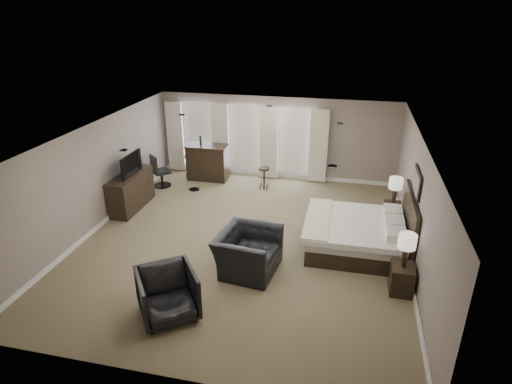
% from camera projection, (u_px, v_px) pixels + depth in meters
% --- Properties ---
extents(room, '(7.60, 8.60, 2.64)m').
position_uv_depth(room, '(244.00, 190.00, 9.72)').
color(room, brown).
rests_on(room, ground).
extents(window_bay, '(5.25, 0.20, 2.30)m').
position_uv_depth(window_bay, '(245.00, 140.00, 13.63)').
color(window_bay, silver).
rests_on(window_bay, room).
extents(bed, '(2.22, 2.12, 1.42)m').
position_uv_depth(bed, '(357.00, 221.00, 9.60)').
color(bed, silver).
rests_on(bed, ground).
extents(nightstand_near, '(0.43, 0.52, 0.57)m').
position_uv_depth(nightstand_near, '(401.00, 279.00, 8.29)').
color(nightstand_near, black).
rests_on(nightstand_near, ground).
extents(nightstand_far, '(0.42, 0.51, 0.56)m').
position_uv_depth(nightstand_far, '(392.00, 214.00, 10.89)').
color(nightstand_far, black).
rests_on(nightstand_far, ground).
extents(lamp_near, '(0.34, 0.34, 0.70)m').
position_uv_depth(lamp_near, '(406.00, 251.00, 8.04)').
color(lamp_near, beige).
rests_on(lamp_near, nightstand_near).
extents(lamp_far, '(0.34, 0.34, 0.70)m').
position_uv_depth(lamp_far, '(395.00, 191.00, 10.63)').
color(lamp_far, beige).
rests_on(lamp_far, nightstand_far).
extents(wall_art, '(0.04, 0.96, 0.56)m').
position_uv_depth(wall_art, '(416.00, 182.00, 8.95)').
color(wall_art, slate).
rests_on(wall_art, room).
extents(dresser, '(0.55, 1.69, 0.98)m').
position_uv_depth(dresser, '(131.00, 191.00, 11.68)').
color(dresser, black).
rests_on(dresser, ground).
extents(tv, '(0.59, 1.03, 0.14)m').
position_uv_depth(tv, '(129.00, 172.00, 11.46)').
color(tv, black).
rests_on(tv, dresser).
extents(armchair_near, '(1.03, 1.44, 1.17)m').
position_uv_depth(armchair_near, '(248.00, 245.00, 8.87)').
color(armchair_near, black).
rests_on(armchair_near, ground).
extents(armchair_far, '(1.33, 1.32, 1.01)m').
position_uv_depth(armchair_far, '(167.00, 292.00, 7.56)').
color(armchair_far, black).
rests_on(armchair_far, ground).
extents(bar_counter, '(1.31, 0.68, 1.14)m').
position_uv_depth(bar_counter, '(208.00, 162.00, 13.60)').
color(bar_counter, black).
rests_on(bar_counter, ground).
extents(bar_stool_left, '(0.39, 0.39, 0.79)m').
position_uv_depth(bar_stool_left, '(191.00, 167.00, 13.73)').
color(bar_stool_left, black).
rests_on(bar_stool_left, ground).
extents(bar_stool_right, '(0.39, 0.39, 0.70)m').
position_uv_depth(bar_stool_right, '(264.00, 179.00, 12.91)').
color(bar_stool_right, black).
rests_on(bar_stool_right, ground).
extents(desk_chair, '(0.74, 0.74, 1.02)m').
position_uv_depth(desk_chair, '(161.00, 171.00, 13.06)').
color(desk_chair, black).
rests_on(desk_chair, ground).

